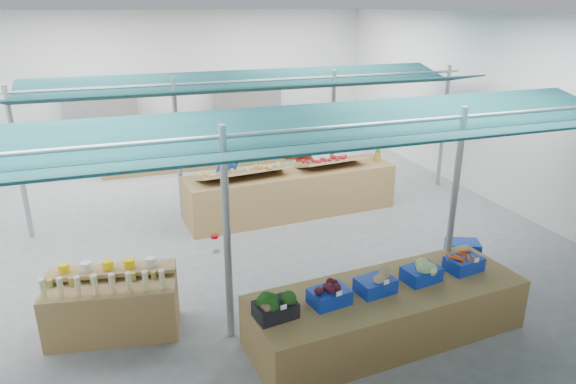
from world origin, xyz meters
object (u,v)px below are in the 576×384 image
veg_counter (387,312)px  vendor_right (300,158)px  bottle_shelf (113,304)px  vendor_left (226,165)px  fruit_counter (291,192)px  crate_stack (461,259)px

veg_counter → vendor_right: size_ratio=2.09×
bottle_shelf → vendor_left: 5.11m
bottle_shelf → fruit_counter: bottle_shelf is taller
vendor_left → vendor_right: bearing=176.6°
bottle_shelf → vendor_left: (2.61, 4.37, 0.49)m
fruit_counter → vendor_right: bearing=58.0°
vendor_right → vendor_left: bearing=-3.4°
vendor_left → vendor_right: 1.80m
fruit_counter → crate_stack: size_ratio=7.21×
fruit_counter → crate_stack: fruit_counter is taller
bottle_shelf → vendor_left: bearing=69.0°
bottle_shelf → veg_counter: bearing=-11.1°
bottle_shelf → fruit_counter: size_ratio=0.40×
fruit_counter → vendor_left: (-1.20, 1.10, 0.43)m
veg_counter → vendor_left: vendor_left is taller
veg_counter → crate_stack: 2.29m
vendor_left → fruit_counter: bearing=134.1°
fruit_counter → bottle_shelf: bearing=-142.8°
veg_counter → vendor_left: (-0.94, 5.73, 0.55)m
vendor_left → veg_counter: bearing=95.9°
crate_stack → bottle_shelf: bearing=176.9°
crate_stack → vendor_right: 4.85m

